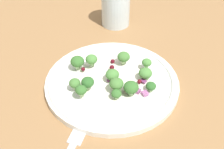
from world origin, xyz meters
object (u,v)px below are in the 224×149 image
(broccoli_floret_0, at_px, (124,57))
(broccoli_floret_2, at_px, (75,83))
(water_glass, at_px, (116,6))
(broccoli_floret_1, at_px, (145,73))
(plate, at_px, (112,81))

(broccoli_floret_0, relative_size, broccoli_floret_2, 1.21)
(water_glass, bearing_deg, broccoli_floret_1, 150.69)
(broccoli_floret_2, bearing_deg, broccoli_floret_0, -93.32)
(plate, bearing_deg, broccoli_floret_0, -69.57)
(broccoli_floret_2, bearing_deg, plate, -110.18)
(broccoli_floret_2, xyz_separation_m, water_glass, (0.14, -0.24, 0.02))
(broccoli_floret_0, height_order, broccoli_floret_2, broccoli_floret_0)
(plate, relative_size, broccoli_floret_2, 12.06)
(broccoli_floret_0, distance_m, broccoli_floret_1, 0.06)
(plate, bearing_deg, broccoli_floret_1, -131.13)
(plate, distance_m, broccoli_floret_1, 0.07)
(broccoli_floret_1, height_order, broccoli_floret_2, same)
(broccoli_floret_0, bearing_deg, plate, 110.43)
(plate, relative_size, broccoli_floret_1, 9.90)
(broccoli_floret_1, bearing_deg, plate, 48.87)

